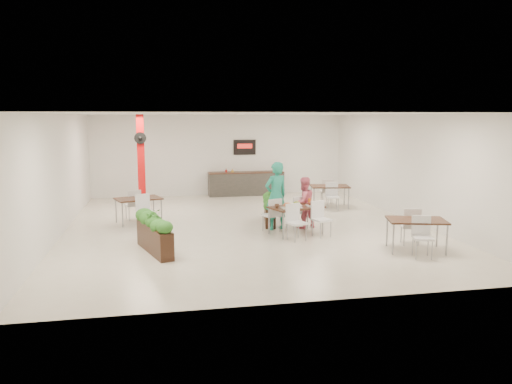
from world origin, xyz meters
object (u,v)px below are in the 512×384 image
(diner_man, at_px, (276,196))
(side_table_c, at_px, (416,224))
(red_column, at_px, (141,160))
(diner_woman, at_px, (304,203))
(planter_right, at_px, (270,207))
(planter_left, at_px, (154,231))
(side_table_b, at_px, (330,189))
(main_table, at_px, (296,211))
(service_counter, at_px, (246,183))
(side_table_a, at_px, (138,202))

(diner_man, height_order, side_table_c, diner_man)
(red_column, xyz_separation_m, diner_man, (3.76, -4.29, -0.70))
(diner_man, relative_size, diner_woman, 1.30)
(red_column, bearing_deg, diner_woman, -43.26)
(red_column, relative_size, planter_right, 1.79)
(side_table_c, bearing_deg, planter_right, 141.36)
(planter_right, bearing_deg, planter_left, -141.63)
(diner_woman, height_order, side_table_b, diner_woman)
(main_table, height_order, diner_man, diner_man)
(main_table, bearing_deg, planter_right, 104.15)
(side_table_b, bearing_deg, side_table_c, -79.31)
(service_counter, distance_m, planter_right, 5.31)
(diner_man, distance_m, side_table_c, 3.93)
(service_counter, height_order, diner_woman, service_counter)
(red_column, bearing_deg, side_table_b, -11.33)
(diner_man, distance_m, side_table_a, 4.13)
(service_counter, relative_size, side_table_c, 1.79)
(red_column, distance_m, side_table_a, 2.88)
(red_column, relative_size, side_table_c, 1.91)
(red_column, distance_m, service_counter, 4.56)
(main_table, bearing_deg, red_column, 129.99)
(red_column, xyz_separation_m, service_counter, (4.00, 1.86, -1.15))
(planter_left, distance_m, side_table_a, 3.42)
(diner_woman, distance_m, planter_left, 4.50)
(service_counter, distance_m, side_table_c, 9.32)
(planter_left, bearing_deg, service_counter, 65.85)
(side_table_a, bearing_deg, red_column, 70.63)
(main_table, relative_size, planter_right, 1.08)
(service_counter, xyz_separation_m, side_table_c, (2.46, -8.99, 0.14))
(main_table, bearing_deg, side_table_c, -43.25)
(planter_right, xyz_separation_m, side_table_b, (2.63, 2.16, 0.15))
(service_counter, relative_size, main_table, 1.55)
(red_column, xyz_separation_m, main_table, (4.15, -4.95, -1.01))
(side_table_a, bearing_deg, planter_right, -29.65)
(side_table_a, bearing_deg, diner_man, -41.40)
(red_column, distance_m, diner_man, 5.75)
(side_table_b, height_order, side_table_c, same)
(red_column, height_order, side_table_a, red_column)
(diner_man, distance_m, planter_left, 3.80)
(red_column, height_order, diner_man, red_column)
(red_column, distance_m, planter_left, 6.20)
(diner_man, xyz_separation_m, side_table_b, (2.64, 3.01, -0.31))
(planter_right, height_order, side_table_a, planter_right)
(service_counter, height_order, side_table_a, service_counter)
(red_column, bearing_deg, main_table, -50.01)
(main_table, bearing_deg, diner_man, 120.82)
(diner_man, xyz_separation_m, planter_right, (0.01, 0.85, -0.46))
(diner_woman, bearing_deg, main_table, 38.66)
(planter_right, bearing_deg, diner_woman, -47.20)
(side_table_b, bearing_deg, planter_left, -131.13)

